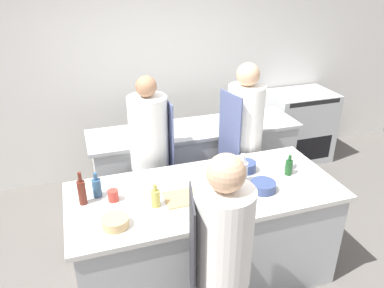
% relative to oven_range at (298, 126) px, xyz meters
% --- Properties ---
extents(ground_plane, '(16.00, 16.00, 0.00)m').
position_rel_oven_range_xyz_m(ground_plane, '(-2.04, -1.76, -0.49)').
color(ground_plane, '#605B56').
extents(wall_back, '(8.00, 0.06, 2.80)m').
position_rel_oven_range_xyz_m(wall_back, '(-2.04, 0.37, 0.91)').
color(wall_back, silver).
rests_on(wall_back, ground_plane).
extents(prep_counter, '(2.21, 0.94, 0.92)m').
position_rel_oven_range_xyz_m(prep_counter, '(-2.04, -1.76, -0.03)').
color(prep_counter, '#B7BABC').
rests_on(prep_counter, ground_plane).
extents(pass_counter, '(2.38, 0.63, 0.92)m').
position_rel_oven_range_xyz_m(pass_counter, '(-1.71, -0.53, -0.03)').
color(pass_counter, '#B7BABC').
rests_on(pass_counter, ground_plane).
extents(oven_range, '(0.89, 0.64, 0.98)m').
position_rel_oven_range_xyz_m(oven_range, '(0.00, 0.00, 0.00)').
color(oven_range, '#B7BABC').
rests_on(oven_range, ground_plane).
extents(chef_at_prep_near, '(0.41, 0.39, 1.64)m').
position_rel_oven_range_xyz_m(chef_at_prep_near, '(-2.21, -2.53, 0.33)').
color(chef_at_prep_near, black).
rests_on(chef_at_prep_near, ground_plane).
extents(chef_at_stove, '(0.38, 0.37, 1.68)m').
position_rel_oven_range_xyz_m(chef_at_stove, '(-2.33, -0.99, 0.35)').
color(chef_at_stove, black).
rests_on(chef_at_stove, ground_plane).
extents(chef_at_pass_far, '(0.40, 0.39, 1.74)m').
position_rel_oven_range_xyz_m(chef_at_pass_far, '(-1.38, -1.07, 0.39)').
color(chef_at_pass_far, black).
rests_on(chef_at_pass_far, ground_plane).
extents(bottle_olive_oil, '(0.06, 0.06, 0.18)m').
position_rel_oven_range_xyz_m(bottle_olive_oil, '(-1.27, -1.75, 0.50)').
color(bottle_olive_oil, '#19471E').
rests_on(bottle_olive_oil, prep_counter).
extents(bottle_vinegar, '(0.06, 0.06, 0.27)m').
position_rel_oven_range_xyz_m(bottle_vinegar, '(-2.99, -1.65, 0.53)').
color(bottle_vinegar, '#5B2319').
rests_on(bottle_vinegar, prep_counter).
extents(bottle_wine, '(0.07, 0.07, 0.19)m').
position_rel_oven_range_xyz_m(bottle_wine, '(-2.47, -1.86, 0.50)').
color(bottle_wine, '#B2A84C').
rests_on(bottle_wine, prep_counter).
extents(bottle_cooking_oil, '(0.07, 0.07, 0.21)m').
position_rel_oven_range_xyz_m(bottle_cooking_oil, '(-2.88, -1.58, 0.51)').
color(bottle_cooking_oil, '#2D5175').
rests_on(bottle_cooking_oil, prep_counter).
extents(bottle_sauce, '(0.09, 0.09, 0.27)m').
position_rel_oven_range_xyz_m(bottle_sauce, '(-1.72, -1.76, 0.53)').
color(bottle_sauce, silver).
rests_on(bottle_sauce, prep_counter).
extents(bowl_mixing_large, '(0.19, 0.19, 0.05)m').
position_rel_oven_range_xyz_m(bowl_mixing_large, '(-1.22, -1.61, 0.45)').
color(bowl_mixing_large, '#B7BABC').
rests_on(bowl_mixing_large, prep_counter).
extents(bowl_prep_small, '(0.19, 0.19, 0.07)m').
position_rel_oven_range_xyz_m(bowl_prep_small, '(-2.80, -2.00, 0.46)').
color(bowl_prep_small, tan).
rests_on(bowl_prep_small, prep_counter).
extents(bowl_ceramic_blue, '(0.17, 0.17, 0.09)m').
position_rel_oven_range_xyz_m(bowl_ceramic_blue, '(-1.59, -1.59, 0.47)').
color(bowl_ceramic_blue, navy).
rests_on(bowl_ceramic_blue, prep_counter).
extents(bowl_wooden_salad, '(0.21, 0.21, 0.08)m').
position_rel_oven_range_xyz_m(bowl_wooden_salad, '(-1.60, -1.91, 0.46)').
color(bowl_wooden_salad, navy).
rests_on(bowl_wooden_salad, prep_counter).
extents(cup, '(0.08, 0.08, 0.09)m').
position_rel_oven_range_xyz_m(cup, '(-2.77, -1.68, 0.47)').
color(cup, '#B2382D').
rests_on(cup, prep_counter).
extents(cutting_board, '(0.39, 0.24, 0.01)m').
position_rel_oven_range_xyz_m(cutting_board, '(-2.20, -1.82, 0.43)').
color(cutting_board, tan).
rests_on(cutting_board, prep_counter).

